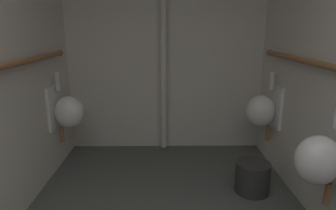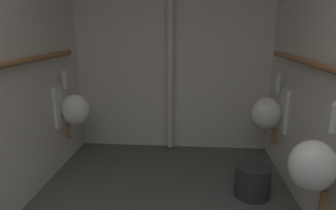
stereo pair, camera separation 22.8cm
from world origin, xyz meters
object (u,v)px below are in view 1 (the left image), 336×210
standpipe_back_wall (163,43)px  waste_bin (252,177)px  urinal_left_mid (67,111)px  urinal_right_far (263,110)px  urinal_right_mid (321,159)px

standpipe_back_wall → waste_bin: 1.74m
waste_bin → urinal_left_mid: bearing=164.5°
waste_bin → standpipe_back_wall: bearing=129.3°
urinal_right_far → waste_bin: 0.75m
urinal_left_mid → urinal_right_mid: 2.35m
urinal_right_far → waste_bin: (-0.23, -0.52, -0.49)m
urinal_left_mid → urinal_right_far: (2.05, 0.02, 0.00)m
urinal_left_mid → urinal_right_far: 2.05m
urinal_left_mid → standpipe_back_wall: bearing=26.4°
urinal_right_mid → urinal_right_far: size_ratio=1.00×
waste_bin → urinal_right_mid: bearing=-70.7°
urinal_right_mid → waste_bin: (-0.23, 0.65, -0.49)m
urinal_left_mid → waste_bin: 1.95m
urinal_right_far → standpipe_back_wall: size_ratio=0.29×
urinal_left_mid → urinal_right_far: bearing=0.6°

